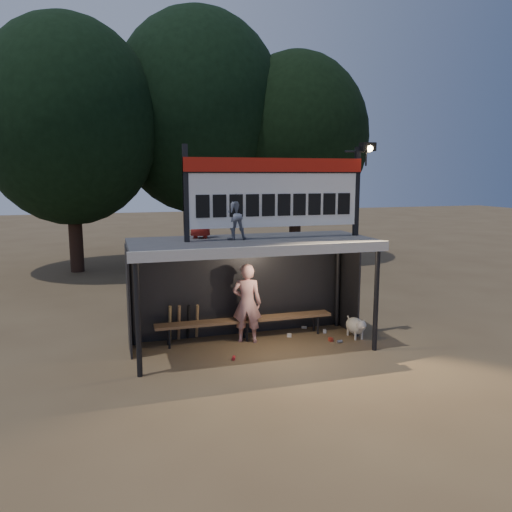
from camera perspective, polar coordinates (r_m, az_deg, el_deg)
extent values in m
plane|color=brown|center=(10.80, -0.41, -10.38)|extent=(80.00, 80.00, 0.00)
imported|color=white|center=(10.90, -1.05, -5.40)|extent=(0.74, 0.61, 1.74)
imported|color=slate|center=(10.18, -2.55, 4.83)|extent=(0.53, 0.42, 1.05)
imported|color=maroon|center=(10.48, -6.42, 5.04)|extent=(0.61, 0.48, 1.10)
cube|color=#3A3A3C|center=(10.26, -0.43, 1.59)|extent=(5.00, 2.00, 0.12)
cube|color=silver|center=(9.30, 1.33, 0.54)|extent=(5.10, 0.06, 0.20)
cylinder|color=black|center=(9.23, -13.36, -6.91)|extent=(0.10, 0.10, 2.20)
cylinder|color=black|center=(10.61, 13.57, -4.81)|extent=(0.10, 0.10, 2.20)
cylinder|color=black|center=(10.97, -13.93, -4.35)|extent=(0.10, 0.10, 2.20)
cylinder|color=black|center=(12.15, 9.31, -2.88)|extent=(0.10, 0.10, 2.20)
cube|color=black|center=(11.42, -1.83, -3.54)|extent=(5.00, 0.04, 2.20)
cube|color=black|center=(10.58, -14.37, -4.88)|extent=(0.04, 1.00, 2.20)
cube|color=black|center=(11.85, 10.59, -3.23)|extent=(0.04, 1.00, 2.20)
cylinder|color=black|center=(11.23, -1.86, 1.68)|extent=(5.00, 0.06, 0.06)
cube|color=black|center=(9.88, -8.03, 7.08)|extent=(0.10, 0.10, 1.90)
cube|color=black|center=(11.07, 11.42, 7.21)|extent=(0.10, 0.10, 1.90)
cube|color=white|center=(10.33, 2.25, 7.25)|extent=(3.80, 0.08, 1.40)
cube|color=#AC170C|center=(10.28, 2.36, 10.37)|extent=(3.80, 0.04, 0.28)
cube|color=black|center=(10.27, 2.37, 9.53)|extent=(3.80, 0.02, 0.03)
cube|color=black|center=(9.90, -6.11, 5.67)|extent=(0.27, 0.03, 0.45)
cube|color=black|center=(9.97, -4.18, 5.73)|extent=(0.27, 0.03, 0.45)
cube|color=black|center=(10.05, -2.28, 5.77)|extent=(0.27, 0.03, 0.45)
cube|color=black|center=(10.14, -0.41, 5.81)|extent=(0.27, 0.03, 0.45)
cube|color=black|center=(10.24, 1.43, 5.84)|extent=(0.27, 0.03, 0.45)
cube|color=black|center=(10.35, 3.23, 5.87)|extent=(0.27, 0.03, 0.45)
cube|color=black|center=(10.47, 4.99, 5.88)|extent=(0.27, 0.03, 0.45)
cube|color=black|center=(10.60, 6.70, 5.90)|extent=(0.27, 0.03, 0.45)
cube|color=black|center=(10.74, 8.38, 5.91)|extent=(0.27, 0.03, 0.45)
cube|color=black|center=(10.89, 10.01, 5.91)|extent=(0.27, 0.03, 0.45)
cylinder|color=black|center=(11.05, 11.33, 11.63)|extent=(0.50, 0.04, 0.04)
cylinder|color=black|center=(11.16, 12.46, 10.79)|extent=(0.04, 0.04, 0.30)
cube|color=black|center=(11.13, 12.64, 12.08)|extent=(0.30, 0.22, 0.18)
sphere|color=#FFD88C|center=(11.05, 12.86, 11.89)|extent=(0.14, 0.14, 0.14)
cube|color=brown|center=(11.16, -1.21, -7.29)|extent=(4.00, 0.35, 0.06)
cylinder|color=black|center=(10.81, -9.87, -9.24)|extent=(0.05, 0.05, 0.45)
cylinder|color=black|center=(11.04, -10.02, -8.86)|extent=(0.05, 0.05, 0.45)
cylinder|color=black|center=(11.12, -1.04, -8.57)|extent=(0.05, 0.05, 0.45)
cylinder|color=black|center=(11.34, -1.37, -8.22)|extent=(0.05, 0.05, 0.45)
cylinder|color=black|center=(11.67, 7.09, -7.78)|extent=(0.05, 0.05, 0.45)
cylinder|color=black|center=(11.88, 6.63, -7.46)|extent=(0.05, 0.05, 0.45)
cylinder|color=#321E16|center=(19.88, -19.98, 3.63)|extent=(0.50, 0.50, 3.74)
ellipsoid|color=black|center=(19.89, -20.58, 14.17)|extent=(6.46, 6.46, 7.48)
cylinder|color=black|center=(21.66, -6.44, 5.14)|extent=(0.50, 0.50, 4.18)
ellipsoid|color=black|center=(21.76, -6.64, 15.93)|extent=(7.22, 7.22, 8.36)
cylinder|color=#301E15|center=(21.81, 4.48, 4.33)|extent=(0.50, 0.50, 3.52)
ellipsoid|color=black|center=(21.79, 4.60, 13.38)|extent=(6.08, 6.08, 7.04)
ellipsoid|color=beige|center=(11.56, 11.26, -7.82)|extent=(0.36, 0.58, 0.36)
sphere|color=white|center=(11.30, 11.94, -7.77)|extent=(0.22, 0.22, 0.22)
cone|color=beige|center=(11.22, 12.18, -8.01)|extent=(0.10, 0.10, 0.10)
cone|color=beige|center=(11.23, 11.78, -7.34)|extent=(0.06, 0.06, 0.07)
cone|color=beige|center=(11.28, 12.23, -7.29)|extent=(0.06, 0.06, 0.07)
cylinder|color=beige|center=(11.43, 11.29, -8.98)|extent=(0.05, 0.05, 0.18)
cylinder|color=beige|center=(11.50, 12.01, -8.88)|extent=(0.05, 0.05, 0.18)
cylinder|color=silver|center=(11.73, 10.46, -8.47)|extent=(0.05, 0.05, 0.18)
cylinder|color=white|center=(11.80, 11.16, -8.38)|extent=(0.05, 0.05, 0.18)
cylinder|color=beige|center=(11.79, 10.58, -7.10)|extent=(0.04, 0.16, 0.14)
cylinder|color=#9C7C49|center=(11.12, -9.82, -7.60)|extent=(0.07, 0.27, 0.84)
cylinder|color=#916943|center=(11.15, -8.79, -7.53)|extent=(0.07, 0.30, 0.83)
cylinder|color=black|center=(11.18, -7.77, -7.47)|extent=(0.08, 0.33, 0.83)
cylinder|color=#9D7749|center=(11.21, -6.75, -7.40)|extent=(0.08, 0.35, 0.82)
cube|color=#A52C1C|center=(11.27, 8.55, -9.42)|extent=(0.09, 0.11, 0.08)
cylinder|color=#A6A6AA|center=(11.19, 9.52, -9.61)|extent=(0.13, 0.08, 0.07)
cube|color=beige|center=(11.45, 3.83, -9.03)|extent=(0.12, 0.10, 0.08)
cylinder|color=red|center=(10.12, -2.57, -11.56)|extent=(0.10, 0.13, 0.07)
cube|color=#A4A3A8|center=(11.82, 7.84, -8.51)|extent=(0.10, 0.12, 0.08)
cylinder|color=silver|center=(12.06, 5.52, -8.12)|extent=(0.14, 0.12, 0.07)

